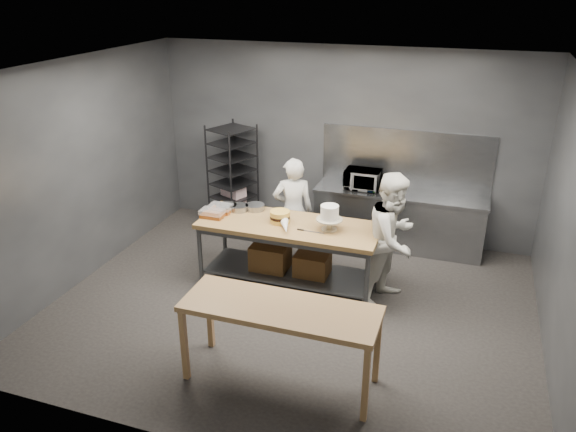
% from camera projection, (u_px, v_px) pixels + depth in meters
% --- Properties ---
extents(ground, '(6.00, 6.00, 0.00)m').
position_uv_depth(ground, '(293.00, 306.00, 7.26)').
color(ground, black).
rests_on(ground, ground).
extents(back_wall, '(6.00, 0.04, 3.00)m').
position_uv_depth(back_wall, '(343.00, 143.00, 8.84)').
color(back_wall, '#4C4F54').
rests_on(back_wall, ground).
extents(work_table, '(2.40, 0.90, 0.92)m').
position_uv_depth(work_table, '(289.00, 247.00, 7.54)').
color(work_table, brown).
rests_on(work_table, ground).
extents(near_counter, '(2.00, 0.70, 0.90)m').
position_uv_depth(near_counter, '(280.00, 314.00, 5.62)').
color(near_counter, olive).
rests_on(near_counter, ground).
extents(back_counter, '(2.60, 0.60, 0.90)m').
position_uv_depth(back_counter, '(398.00, 220.00, 8.68)').
color(back_counter, slate).
rests_on(back_counter, ground).
extents(splashback_panel, '(2.60, 0.02, 0.90)m').
position_uv_depth(splashback_panel, '(406.00, 159.00, 8.59)').
color(splashback_panel, slate).
rests_on(splashback_panel, back_counter).
extents(speed_rack, '(0.80, 0.83, 1.75)m').
position_uv_depth(speed_rack, '(233.00, 178.00, 9.26)').
color(speed_rack, black).
rests_on(speed_rack, ground).
extents(chef_behind, '(0.68, 0.57, 1.60)m').
position_uv_depth(chef_behind, '(293.00, 211.00, 8.11)').
color(chef_behind, silver).
rests_on(chef_behind, ground).
extents(chef_right, '(0.92, 1.03, 1.74)m').
position_uv_depth(chef_right, '(393.00, 239.00, 7.09)').
color(chef_right, silver).
rests_on(chef_right, ground).
extents(microwave, '(0.54, 0.37, 0.30)m').
position_uv_depth(microwave, '(362.00, 179.00, 8.62)').
color(microwave, black).
rests_on(microwave, back_counter).
extents(frosted_cake_stand, '(0.34, 0.34, 0.34)m').
position_uv_depth(frosted_cake_stand, '(330.00, 215.00, 7.13)').
color(frosted_cake_stand, '#B4AB90').
rests_on(frosted_cake_stand, work_table).
extents(layer_cake, '(0.26, 0.26, 0.16)m').
position_uv_depth(layer_cake, '(280.00, 217.00, 7.41)').
color(layer_cake, '#F5B44E').
rests_on(layer_cake, work_table).
extents(cake_pans, '(0.65, 0.41, 0.07)m').
position_uv_depth(cake_pans, '(239.00, 207.00, 7.82)').
color(cake_pans, gray).
rests_on(cake_pans, work_table).
extents(piping_bag, '(0.26, 0.40, 0.12)m').
position_uv_depth(piping_bag, '(285.00, 226.00, 7.18)').
color(piping_bag, white).
rests_on(piping_bag, work_table).
extents(offset_spatula, '(0.36, 0.02, 0.02)m').
position_uv_depth(offset_spatula, '(307.00, 231.00, 7.18)').
color(offset_spatula, slate).
rests_on(offset_spatula, work_table).
extents(pastry_clamshells, '(0.34, 0.41, 0.11)m').
position_uv_depth(pastry_clamshells, '(217.00, 211.00, 7.66)').
color(pastry_clamshells, '#A15320').
rests_on(pastry_clamshells, work_table).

